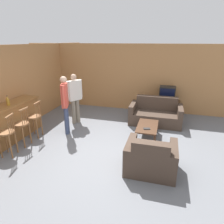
# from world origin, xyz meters

# --- Properties ---
(ground_plane) EXTENTS (24.00, 24.00, 0.00)m
(ground_plane) POSITION_xyz_m (0.00, 0.00, 0.00)
(ground_plane) COLOR slate
(wall_back) EXTENTS (9.40, 0.08, 2.60)m
(wall_back) POSITION_xyz_m (0.00, 3.73, 1.30)
(wall_back) COLOR #B27A47
(wall_back) RESTS_ON ground_plane
(wall_left) EXTENTS (0.08, 8.73, 2.60)m
(wall_left) POSITION_xyz_m (-3.29, 1.36, 1.30)
(wall_left) COLOR #B27A47
(wall_left) RESTS_ON ground_plane
(bar_counter) EXTENTS (0.55, 2.45, 1.06)m
(bar_counter) POSITION_xyz_m (-2.96, -0.07, 0.53)
(bar_counter) COLOR brown
(bar_counter) RESTS_ON ground_plane
(bar_chair_near) EXTENTS (0.44, 0.44, 1.08)m
(bar_chair_near) POSITION_xyz_m (-2.42, -0.61, 0.55)
(bar_chair_near) COLOR brown
(bar_chair_near) RESTS_ON ground_plane
(bar_chair_mid) EXTENTS (0.39, 0.39, 1.08)m
(bar_chair_mid) POSITION_xyz_m (-2.42, -0.07, 0.55)
(bar_chair_mid) COLOR brown
(bar_chair_mid) RESTS_ON ground_plane
(bar_chair_far) EXTENTS (0.41, 0.41, 1.08)m
(bar_chair_far) POSITION_xyz_m (-2.42, 0.47, 0.55)
(bar_chair_far) COLOR brown
(bar_chair_far) RESTS_ON ground_plane
(couch_far) EXTENTS (1.73, 0.92, 0.88)m
(couch_far) POSITION_xyz_m (0.92, 2.47, 0.31)
(couch_far) COLOR #423328
(couch_far) RESTS_ON ground_plane
(armchair_near) EXTENTS (1.07, 0.87, 0.85)m
(armchair_near) POSITION_xyz_m (1.00, -0.34, 0.31)
(armchair_near) COLOR #423328
(armchair_near) RESTS_ON ground_plane
(coffee_table) EXTENTS (0.58, 1.06, 0.39)m
(coffee_table) POSITION_xyz_m (0.77, 1.24, 0.34)
(coffee_table) COLOR #472D1E
(coffee_table) RESTS_ON ground_plane
(tv_unit) EXTENTS (0.99, 0.53, 0.56)m
(tv_unit) POSITION_xyz_m (1.24, 3.36, 0.28)
(tv_unit) COLOR #513823
(tv_unit) RESTS_ON ground_plane
(tv) EXTENTS (0.57, 0.42, 0.55)m
(tv) POSITION_xyz_m (1.24, 3.36, 0.84)
(tv) COLOR black
(tv) RESTS_ON tv_unit
(bottle) EXTENTS (0.08, 0.08, 0.27)m
(bottle) POSITION_xyz_m (-2.89, 0.09, 1.18)
(bottle) COLOR #B27A23
(bottle) RESTS_ON bar_counter
(book_on_table) EXTENTS (0.21, 0.16, 0.02)m
(book_on_table) POSITION_xyz_m (0.77, 1.01, 0.40)
(book_on_table) COLOR black
(book_on_table) RESTS_ON coffee_table
(person_by_window) EXTENTS (0.40, 0.52, 1.69)m
(person_by_window) POSITION_xyz_m (-1.73, 1.75, 0.95)
(person_by_window) COLOR #756B5B
(person_by_window) RESTS_ON ground_plane
(person_by_counter) EXTENTS (0.28, 0.48, 1.76)m
(person_by_counter) POSITION_xyz_m (-1.64, 0.93, 1.01)
(person_by_counter) COLOR #384260
(person_by_counter) RESTS_ON ground_plane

